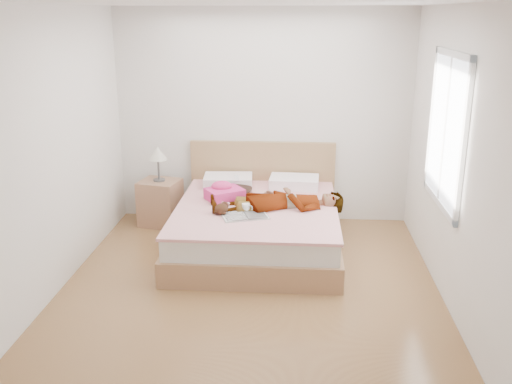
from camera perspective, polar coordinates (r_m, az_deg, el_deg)
ground at (r=5.54m, az=-0.66°, el=-9.59°), size 4.00×4.00×0.00m
woman at (r=6.17m, az=2.28°, el=-0.56°), size 1.56×0.84×0.20m
hair at (r=6.66m, az=-2.49°, el=0.28°), size 0.64×0.70×0.09m
phone at (r=6.56m, az=-1.95°, el=1.38°), size 0.07×0.11×0.05m
room_shell at (r=5.48m, az=18.49°, el=5.84°), size 4.00×4.00×4.00m
bed at (r=6.38m, az=0.12°, el=-3.14°), size 1.80×2.08×1.00m
towel at (r=6.42m, az=-3.23°, el=-0.02°), size 0.49×0.47×0.20m
magazine at (r=5.90m, az=-1.13°, el=-2.37°), size 0.54×0.44×0.03m
coffee_mug at (r=6.01m, az=-0.99°, el=-1.59°), size 0.13×0.10×0.09m
plush_toy at (r=5.96m, az=-3.43°, el=-1.64°), size 0.17×0.23×0.12m
nightstand at (r=7.12m, az=-9.56°, el=-0.70°), size 0.54×0.50×0.99m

